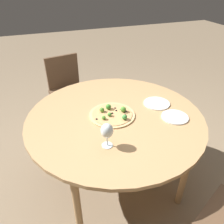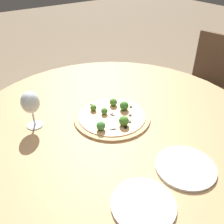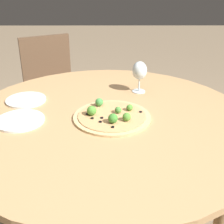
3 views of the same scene
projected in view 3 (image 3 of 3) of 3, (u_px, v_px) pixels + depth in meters
dining_table at (107, 128)px, 1.44m from camera, size 1.35×1.35×0.72m
chair_2 at (52, 87)px, 2.39m from camera, size 0.53×0.53×0.85m
pizza at (111, 116)px, 1.40m from camera, size 0.35×0.35×0.06m
wine_glass at (140, 71)px, 1.64m from camera, size 0.08×0.08×0.17m
plate_near at (20, 120)px, 1.38m from camera, size 0.21×0.21×0.01m
plate_far at (26, 100)px, 1.58m from camera, size 0.20×0.20×0.01m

